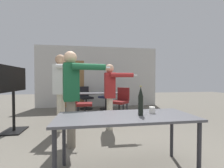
{
  "coord_description": "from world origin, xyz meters",
  "views": [
    {
      "loc": [
        -0.45,
        -1.5,
        1.2
      ],
      "look_at": [
        0.12,
        2.13,
        1.1
      ],
      "focal_mm": 24.0,
      "sensor_mm": 36.0,
      "label": 1
    }
  ],
  "objects": [
    {
      "name": "conference_table_near",
      "position": [
        0.03,
        0.36,
        0.67
      ],
      "size": [
        1.75,
        0.71,
        0.74
      ],
      "color": "#4C4C51",
      "rests_on": "ground_plane"
    },
    {
      "name": "conference_table_far",
      "position": [
        0.03,
        3.89,
        0.67
      ],
      "size": [
        1.83,
        0.7,
        0.74
      ],
      "color": "#4C4C51",
      "rests_on": "ground_plane"
    },
    {
      "name": "drink_cup",
      "position": [
        0.41,
        0.43,
        0.78
      ],
      "size": [
        0.08,
        0.08,
        0.09
      ],
      "color": "silver",
      "rests_on": "conference_table_near"
    },
    {
      "name": "office_chair_far_left",
      "position": [
        -0.65,
        3.22,
        0.42
      ],
      "size": [
        0.56,
        0.52,
        0.91
      ],
      "rotation": [
        0.0,
        0.0,
        4.67
      ],
      "color": "black",
      "rests_on": "ground_plane"
    },
    {
      "name": "office_chair_mid_tucked",
      "position": [
        -0.58,
        4.81,
        0.43
      ],
      "size": [
        0.62,
        0.66,
        0.92
      ],
      "rotation": [
        0.0,
        0.0,
        3.57
      ],
      "color": "black",
      "rests_on": "ground_plane"
    },
    {
      "name": "tv_screen",
      "position": [
        -2.16,
        2.25,
        0.96
      ],
      "size": [
        0.44,
        1.27,
        1.51
      ],
      "rotation": [
        0.0,
        0.0,
        1.57
      ],
      "color": "black",
      "rests_on": "ground_plane"
    },
    {
      "name": "person_left_plaid",
      "position": [
        0.08,
        2.14,
        0.95
      ],
      "size": [
        0.73,
        0.65,
        1.59
      ],
      "rotation": [
        0.0,
        0.0,
        -1.61
      ],
      "color": "beige",
      "rests_on": "ground_plane"
    },
    {
      "name": "beer_bottle",
      "position": [
        0.21,
        0.33,
        0.92
      ],
      "size": [
        0.07,
        0.07,
        0.38
      ],
      "color": "black",
      "rests_on": "conference_table_near"
    },
    {
      "name": "person_right_polo",
      "position": [
        -1.09,
        2.18,
        1.1
      ],
      "size": [
        0.78,
        0.7,
        1.8
      ],
      "rotation": [
        0.0,
        0.0,
        -1.73
      ],
      "color": "beige",
      "rests_on": "ground_plane"
    },
    {
      "name": "office_chair_near_pushed",
      "position": [
        0.31,
        4.59,
        0.46
      ],
      "size": [
        0.69,
        0.68,
        0.96
      ],
      "rotation": [
        0.0,
        0.0,
        0.81
      ],
      "color": "black",
      "rests_on": "ground_plane"
    },
    {
      "name": "person_near_casual",
      "position": [
        -0.76,
        1.31,
        1.03
      ],
      "size": [
        0.88,
        0.67,
        1.72
      ],
      "rotation": [
        0.0,
        0.0,
        -1.37
      ],
      "color": "slate",
      "rests_on": "ground_plane"
    },
    {
      "name": "back_wall",
      "position": [
        -0.03,
        5.3,
        1.34
      ],
      "size": [
        5.43,
        0.12,
        2.69
      ],
      "color": "beige",
      "rests_on": "ground_plane"
    },
    {
      "name": "office_chair_far_right",
      "position": [
        0.58,
        3.28,
        0.45
      ],
      "size": [
        0.68,
        0.69,
        0.94
      ],
      "rotation": [
        0.0,
        0.0,
        2.37
      ],
      "color": "black",
      "rests_on": "ground_plane"
    }
  ]
}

